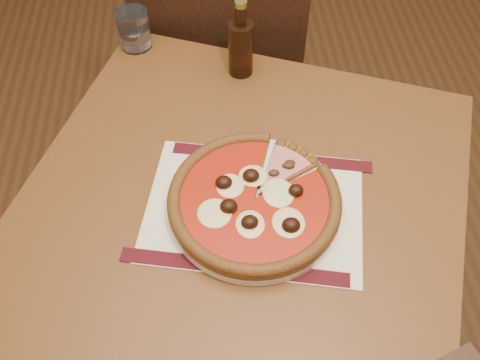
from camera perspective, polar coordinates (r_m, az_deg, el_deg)
name	(u,v)px	position (r m, az deg, el deg)	size (l,w,h in m)	color
table	(241,228)	(1.07, 0.08, -5.12)	(1.03, 1.03, 0.75)	brown
chair_far	(226,69)	(1.57, -1.49, 11.80)	(0.51, 0.51, 0.91)	black
placemat	(254,208)	(0.97, 1.51, -3.05)	(0.39, 0.28, 0.00)	beige
plate	(254,205)	(0.96, 1.53, -2.72)	(0.31, 0.31, 0.02)	white
pizza	(254,199)	(0.95, 1.54, -2.05)	(0.31, 0.31, 0.04)	brown
ham_slice	(287,166)	(1.00, 5.06, 1.55)	(0.12, 0.13, 0.02)	brown
water_glass	(134,29)	(1.28, -11.26, 15.49)	(0.07, 0.07, 0.09)	white
bottle	(241,46)	(1.17, 0.09, 14.12)	(0.05, 0.05, 0.18)	black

